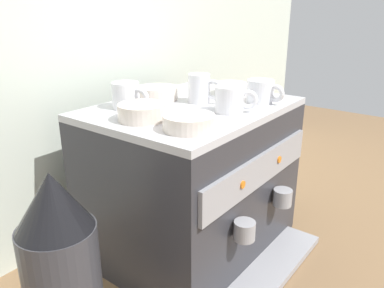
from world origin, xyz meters
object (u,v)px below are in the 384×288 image
(ceramic_bowl_0, at_px, (231,89))
(ceramic_bowl_3, at_px, (157,93))
(espresso_machine, at_px, (193,179))
(coffee_grinder, at_px, (61,268))
(ceramic_cup_3, at_px, (200,88))
(ceramic_bowl_2, at_px, (189,123))
(ceramic_cup_1, at_px, (231,99))
(ceramic_cup_2, at_px, (127,96))
(ceramic_bowl_1, at_px, (142,112))
(milk_pitcher, at_px, (257,176))
(ceramic_cup_0, at_px, (261,91))

(ceramic_bowl_0, relative_size, ceramic_bowl_3, 0.85)
(espresso_machine, relative_size, coffee_grinder, 1.35)
(ceramic_cup_3, height_order, coffee_grinder, ceramic_cup_3)
(espresso_machine, height_order, ceramic_bowl_2, ceramic_bowl_2)
(ceramic_cup_1, distance_m, ceramic_cup_2, 0.29)
(ceramic_cup_2, height_order, ceramic_bowl_1, ceramic_cup_2)
(ceramic_bowl_0, xyz_separation_m, coffee_grinder, (-0.70, -0.02, -0.27))
(espresso_machine, relative_size, ceramic_bowl_0, 5.62)
(ceramic_cup_1, distance_m, ceramic_bowl_2, 0.19)
(ceramic_bowl_3, bearing_deg, milk_pitcher, -15.70)
(ceramic_cup_2, bearing_deg, ceramic_bowl_1, -117.11)
(milk_pitcher, bearing_deg, ceramic_bowl_2, -167.72)
(espresso_machine, bearing_deg, ceramic_bowl_3, 92.61)
(ceramic_cup_2, distance_m, milk_pitcher, 0.73)
(ceramic_cup_2, height_order, ceramic_bowl_0, ceramic_cup_2)
(ceramic_cup_2, relative_size, ceramic_bowl_3, 0.94)
(espresso_machine, xyz_separation_m, ceramic_bowl_3, (-0.01, 0.13, 0.25))
(ceramic_cup_2, distance_m, ceramic_cup_3, 0.22)
(ceramic_cup_1, height_order, ceramic_bowl_0, ceramic_cup_1)
(ceramic_cup_3, distance_m, ceramic_bowl_2, 0.27)
(milk_pitcher, bearing_deg, coffee_grinder, -177.98)
(ceramic_cup_2, bearing_deg, coffee_grinder, -156.85)
(ceramic_cup_2, bearing_deg, ceramic_cup_1, -61.23)
(ceramic_cup_0, distance_m, ceramic_bowl_2, 0.34)
(ceramic_bowl_0, bearing_deg, ceramic_bowl_1, 177.28)
(ceramic_bowl_1, height_order, coffee_grinder, ceramic_bowl_1)
(espresso_machine, distance_m, ceramic_cup_1, 0.30)
(ceramic_bowl_3, bearing_deg, ceramic_bowl_1, -147.88)
(coffee_grinder, bearing_deg, milk_pitcher, 2.02)
(ceramic_cup_2, height_order, milk_pitcher, ceramic_cup_2)
(ceramic_bowl_3, relative_size, milk_pitcher, 0.78)
(ceramic_cup_1, xyz_separation_m, milk_pitcher, (0.44, 0.13, -0.42))
(espresso_machine, relative_size, ceramic_bowl_1, 4.84)
(milk_pitcher, bearing_deg, ceramic_cup_3, -179.78)
(espresso_machine, xyz_separation_m, ceramic_cup_3, (0.04, 0.01, 0.28))
(espresso_machine, xyz_separation_m, ceramic_cup_0, (0.15, -0.14, 0.27))
(ceramic_cup_3, relative_size, ceramic_bowl_0, 1.02)
(ceramic_cup_3, distance_m, coffee_grinder, 0.62)
(ceramic_cup_1, bearing_deg, ceramic_bowl_2, -178.55)
(ceramic_bowl_2, bearing_deg, coffee_grinder, 161.44)
(ceramic_cup_3, bearing_deg, milk_pitcher, 0.22)
(espresso_machine, xyz_separation_m, milk_pitcher, (0.44, 0.01, -0.15))
(ceramic_cup_0, distance_m, ceramic_bowl_0, 0.14)
(espresso_machine, xyz_separation_m, ceramic_bowl_1, (-0.20, 0.01, 0.26))
(coffee_grinder, bearing_deg, ceramic_bowl_1, 7.57)
(espresso_machine, height_order, coffee_grinder, espresso_machine)
(ceramic_cup_3, distance_m, ceramic_bowl_3, 0.14)
(ceramic_cup_3, distance_m, ceramic_bowl_0, 0.16)
(ceramic_cup_3, bearing_deg, ceramic_cup_2, 145.90)
(ceramic_cup_0, distance_m, ceramic_cup_2, 0.39)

